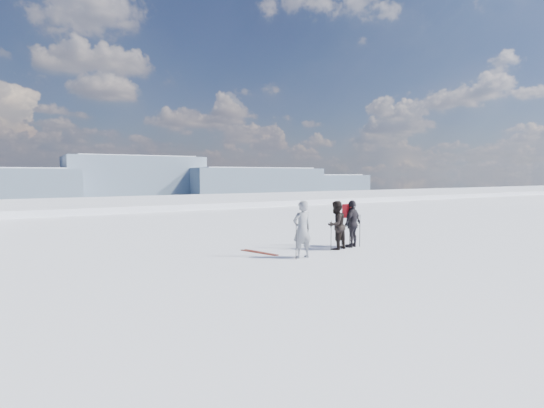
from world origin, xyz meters
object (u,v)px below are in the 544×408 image
(skier_dark, at_px, (336,225))
(skier_pack, at_px, (352,224))
(skier_grey, at_px, (302,229))
(skis_loose, at_px, (259,252))

(skier_dark, relative_size, skier_pack, 1.00)
(skier_grey, distance_m, skis_loose, 2.03)
(skier_grey, xyz_separation_m, skier_dark, (2.08, 0.69, -0.06))
(skier_dark, distance_m, skis_loose, 3.16)
(skier_pack, relative_size, skis_loose, 1.13)
(skier_grey, relative_size, skier_pack, 1.06)
(skier_pack, distance_m, skis_loose, 3.98)
(skier_dark, xyz_separation_m, skis_loose, (-2.88, 0.88, -0.93))
(skier_dark, xyz_separation_m, skier_pack, (0.90, 0.07, -0.00))
(skier_grey, bearing_deg, skier_dark, -161.14)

